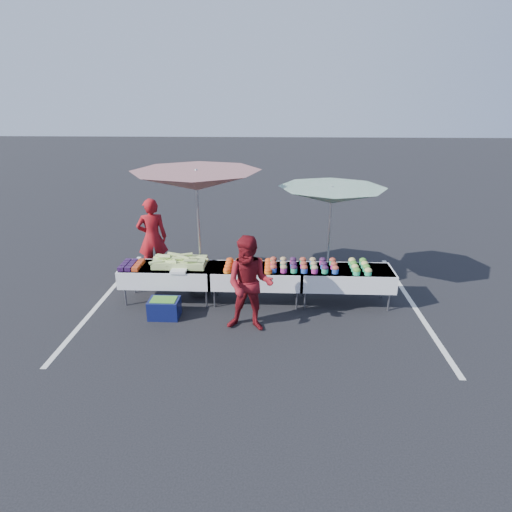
{
  "coord_description": "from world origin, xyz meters",
  "views": [
    {
      "loc": [
        0.35,
        -7.95,
        3.94
      ],
      "look_at": [
        0.0,
        0.0,
        1.0
      ],
      "focal_mm": 30.0,
      "sensor_mm": 36.0,
      "label": 1
    }
  ],
  "objects_px": {
    "table_right": "(346,277)",
    "storage_bin": "(164,308)",
    "customer": "(250,284)",
    "umbrella_left": "(197,181)",
    "umbrella_right": "(332,196)",
    "vendor": "(152,238)",
    "table_left": "(168,274)",
    "table_center": "(256,275)"
  },
  "relations": [
    {
      "from": "umbrella_right",
      "to": "storage_bin",
      "type": "xyz_separation_m",
      "value": [
        -3.24,
        -1.5,
        -1.86
      ]
    },
    {
      "from": "table_left",
      "to": "umbrella_right",
      "type": "bearing_deg",
      "value": 12.74
    },
    {
      "from": "table_center",
      "to": "umbrella_left",
      "type": "relative_size",
      "value": 0.64
    },
    {
      "from": "table_left",
      "to": "vendor",
      "type": "xyz_separation_m",
      "value": [
        -0.65,
        1.3,
        0.34
      ]
    },
    {
      "from": "umbrella_left",
      "to": "storage_bin",
      "type": "xyz_separation_m",
      "value": [
        -0.52,
        -1.15,
        -2.21
      ]
    },
    {
      "from": "table_center",
      "to": "umbrella_left",
      "type": "bearing_deg",
      "value": 161.46
    },
    {
      "from": "umbrella_left",
      "to": "storage_bin",
      "type": "bearing_deg",
      "value": -114.57
    },
    {
      "from": "vendor",
      "to": "table_center",
      "type": "bearing_deg",
      "value": 133.91
    },
    {
      "from": "table_right",
      "to": "vendor",
      "type": "bearing_deg",
      "value": 162.94
    },
    {
      "from": "vendor",
      "to": "umbrella_right",
      "type": "distance_m",
      "value": 4.17
    },
    {
      "from": "vendor",
      "to": "customer",
      "type": "bearing_deg",
      "value": 116.57
    },
    {
      "from": "vendor",
      "to": "storage_bin",
      "type": "bearing_deg",
      "value": 91.59
    },
    {
      "from": "table_right",
      "to": "vendor",
      "type": "relative_size",
      "value": 1.0
    },
    {
      "from": "table_left",
      "to": "table_right",
      "type": "xyz_separation_m",
      "value": [
        3.6,
        0.0,
        0.0
      ]
    },
    {
      "from": "table_left",
      "to": "table_center",
      "type": "xyz_separation_m",
      "value": [
        1.8,
        0.0,
        0.0
      ]
    },
    {
      "from": "umbrella_right",
      "to": "vendor",
      "type": "bearing_deg",
      "value": 172.08
    },
    {
      "from": "vendor",
      "to": "customer",
      "type": "xyz_separation_m",
      "value": [
        2.39,
        -2.42,
        -0.05
      ]
    },
    {
      "from": "umbrella_left",
      "to": "umbrella_right",
      "type": "height_order",
      "value": "umbrella_left"
    },
    {
      "from": "table_right",
      "to": "table_left",
      "type": "bearing_deg",
      "value": 180.0
    },
    {
      "from": "vendor",
      "to": "table_right",
      "type": "bearing_deg",
      "value": 144.89
    },
    {
      "from": "table_right",
      "to": "umbrella_right",
      "type": "xyz_separation_m",
      "value": [
        -0.28,
        0.75,
        1.48
      ]
    },
    {
      "from": "table_right",
      "to": "storage_bin",
      "type": "distance_m",
      "value": 3.62
    },
    {
      "from": "table_left",
      "to": "umbrella_right",
      "type": "height_order",
      "value": "umbrella_right"
    },
    {
      "from": "table_left",
      "to": "storage_bin",
      "type": "height_order",
      "value": "table_left"
    },
    {
      "from": "vendor",
      "to": "umbrella_left",
      "type": "distance_m",
      "value": 2.14
    },
    {
      "from": "storage_bin",
      "to": "customer",
      "type": "bearing_deg",
      "value": -12.42
    },
    {
      "from": "table_right",
      "to": "umbrella_right",
      "type": "height_order",
      "value": "umbrella_right"
    },
    {
      "from": "customer",
      "to": "storage_bin",
      "type": "xyz_separation_m",
      "value": [
        -1.66,
        0.37,
        -0.68
      ]
    },
    {
      "from": "storage_bin",
      "to": "table_center",
      "type": "bearing_deg",
      "value": 23.62
    },
    {
      "from": "table_left",
      "to": "table_center",
      "type": "relative_size",
      "value": 1.0
    },
    {
      "from": "table_left",
      "to": "customer",
      "type": "relative_size",
      "value": 1.06
    },
    {
      "from": "table_right",
      "to": "storage_bin",
      "type": "relative_size",
      "value": 3.24
    },
    {
      "from": "umbrella_left",
      "to": "table_center",
      "type": "bearing_deg",
      "value": -18.54
    },
    {
      "from": "table_center",
      "to": "table_right",
      "type": "bearing_deg",
      "value": 0.0
    },
    {
      "from": "customer",
      "to": "vendor",
      "type": "bearing_deg",
      "value": 141.08
    },
    {
      "from": "table_center",
      "to": "customer",
      "type": "distance_m",
      "value": 1.15
    },
    {
      "from": "table_right",
      "to": "storage_bin",
      "type": "xyz_separation_m",
      "value": [
        -3.52,
        -0.75,
        -0.39
      ]
    },
    {
      "from": "table_right",
      "to": "customer",
      "type": "height_order",
      "value": "customer"
    },
    {
      "from": "table_center",
      "to": "vendor",
      "type": "relative_size",
      "value": 1.0
    },
    {
      "from": "vendor",
      "to": "umbrella_left",
      "type": "bearing_deg",
      "value": 126.2
    },
    {
      "from": "vendor",
      "to": "umbrella_left",
      "type": "height_order",
      "value": "umbrella_left"
    },
    {
      "from": "vendor",
      "to": "customer",
      "type": "relative_size",
      "value": 1.05
    }
  ]
}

